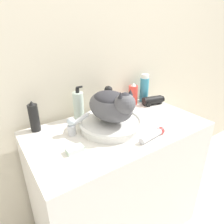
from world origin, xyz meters
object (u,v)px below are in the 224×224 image
at_px(faucet, 73,125).
at_px(soap_bar, 75,149).
at_px(soap_pump_bottle, 79,106).
at_px(hair_dryer, 152,101).
at_px(lotion_bottle_white, 108,99).
at_px(mouthwash_bottle, 144,89).
at_px(hairspray_can_black, 34,117).
at_px(spray_bottle_trigger, 133,95).
at_px(cat, 112,104).
at_px(cream_tube, 152,135).

relative_size(faucet, soap_bar, 1.50).
bearing_deg(soap_pump_bottle, hair_dryer, -8.73).
distance_m(faucet, lotion_bottle_white, 0.36).
bearing_deg(faucet, mouthwash_bottle, 28.90).
bearing_deg(hair_dryer, lotion_bottle_white, 179.06).
distance_m(faucet, mouthwash_bottle, 0.65).
relative_size(mouthwash_bottle, hairspray_can_black, 1.18).
distance_m(faucet, spray_bottle_trigger, 0.55).
bearing_deg(cat, cream_tube, 24.43).
xyz_separation_m(faucet, cream_tube, (0.31, -0.26, -0.04)).
distance_m(lotion_bottle_white, soap_bar, 0.49).
distance_m(spray_bottle_trigger, lotion_bottle_white, 0.21).
relative_size(faucet, hair_dryer, 0.71).
height_order(lotion_bottle_white, cream_tube, lotion_bottle_white).
bearing_deg(lotion_bottle_white, faucet, -154.24).
bearing_deg(hair_dryer, cream_tube, -120.99).
height_order(faucet, spray_bottle_trigger, spray_bottle_trigger).
bearing_deg(lotion_bottle_white, cream_tube, -91.08).
bearing_deg(hairspray_can_black, lotion_bottle_white, 0.00).
distance_m(lotion_bottle_white, hairspray_can_black, 0.48).
bearing_deg(soap_bar, mouthwash_bottle, 23.41).
bearing_deg(cat, faucet, -113.37).
relative_size(cat, soap_bar, 3.97).
bearing_deg(mouthwash_bottle, cat, -153.26).
xyz_separation_m(cat, soap_pump_bottle, (-0.09, 0.22, -0.06)).
distance_m(faucet, soap_pump_bottle, 0.19).
height_order(mouthwash_bottle, cream_tube, mouthwash_bottle).
height_order(hairspray_can_black, cream_tube, hairspray_can_black).
bearing_deg(cat, lotion_bottle_white, 145.74).
height_order(mouthwash_bottle, hair_dryer, mouthwash_bottle).
height_order(cat, mouthwash_bottle, cat).
bearing_deg(faucet, soap_bar, -98.06).
xyz_separation_m(faucet, lotion_bottle_white, (0.32, 0.15, 0.03)).
height_order(cat, soap_pump_bottle, cat).
xyz_separation_m(faucet, soap_pump_bottle, (0.11, 0.15, 0.03)).
relative_size(spray_bottle_trigger, cream_tube, 0.94).
height_order(spray_bottle_trigger, mouthwash_bottle, mouthwash_bottle).
bearing_deg(hair_dryer, soap_pump_bottle, -175.30).
xyz_separation_m(spray_bottle_trigger, soap_pump_bottle, (-0.42, 0.00, 0.01)).
bearing_deg(mouthwash_bottle, spray_bottle_trigger, 180.00).
relative_size(spray_bottle_trigger, hair_dryer, 0.95).
relative_size(soap_pump_bottle, hairspray_can_black, 1.18).
height_order(spray_bottle_trigger, cream_tube, spray_bottle_trigger).
xyz_separation_m(faucet, mouthwash_bottle, (0.63, 0.15, 0.04)).
relative_size(mouthwash_bottle, soap_bar, 2.57).
height_order(faucet, lotion_bottle_white, lotion_bottle_white).
xyz_separation_m(cat, cream_tube, (0.11, -0.20, -0.13)).
distance_m(mouthwash_bottle, soap_bar, 0.77).
bearing_deg(cream_tube, soap_bar, 162.83).
distance_m(cat, faucet, 0.23).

